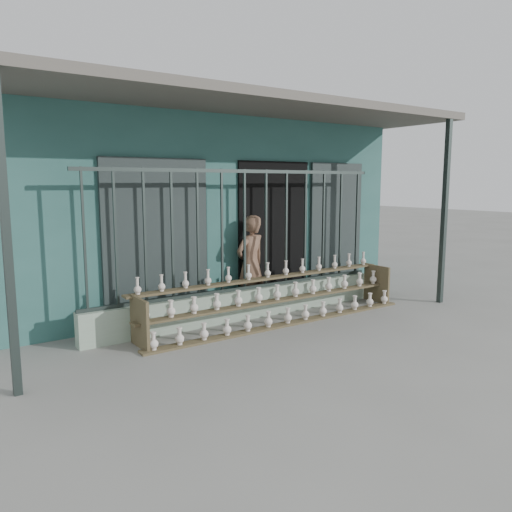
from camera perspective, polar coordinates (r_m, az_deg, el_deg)
ground at (r=6.68m, az=4.94°, el=-9.57°), size 60.00×60.00×0.00m
workshop_building at (r=9.99m, az=-10.59°, el=5.78°), size 7.40×6.60×3.21m
parapet_wall at (r=7.62m, az=-1.28°, el=-5.50°), size 5.00×0.20×0.45m
security_fence at (r=7.43m, az=-1.31°, el=2.94°), size 5.00×0.04×1.80m
shelf_rack at (r=7.44m, az=2.52°, el=-4.77°), size 4.50×0.68×0.85m
elderly_woman at (r=7.88m, az=-0.63°, el=-0.95°), size 0.63×0.48×1.55m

